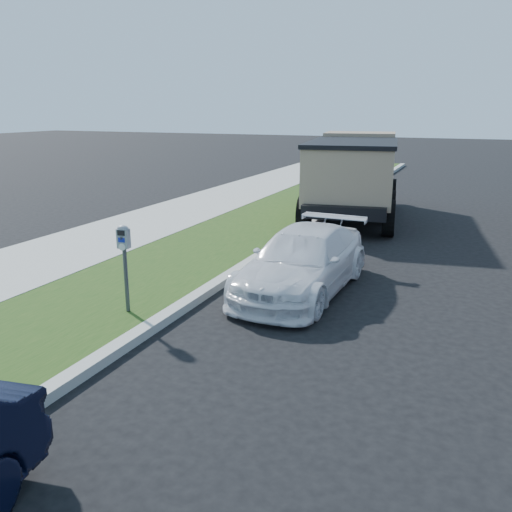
% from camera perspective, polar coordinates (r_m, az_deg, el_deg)
% --- Properties ---
extents(ground, '(120.00, 120.00, 0.00)m').
position_cam_1_polar(ground, '(8.30, 6.32, -9.38)').
color(ground, black).
rests_on(ground, ground).
extents(streetside, '(6.12, 50.00, 0.15)m').
position_cam_1_polar(streetside, '(12.47, -16.07, -1.03)').
color(streetside, '#97978F').
rests_on(streetside, ground).
extents(parking_meter, '(0.22, 0.16, 1.48)m').
position_cam_1_polar(parking_meter, '(9.14, -13.71, 0.66)').
color(parking_meter, '#3F4247').
rests_on(parking_meter, ground).
extents(white_wagon, '(1.87, 4.25, 1.21)m').
position_cam_1_polar(white_wagon, '(10.46, 4.95, -0.54)').
color(white_wagon, white).
rests_on(white_wagon, ground).
extents(dump_truck, '(3.49, 6.96, 2.61)m').
position_cam_1_polar(dump_truck, '(17.96, 10.33, 8.77)').
color(dump_truck, black).
rests_on(dump_truck, ground).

